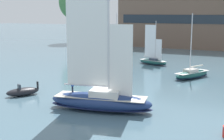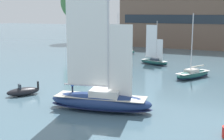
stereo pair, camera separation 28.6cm
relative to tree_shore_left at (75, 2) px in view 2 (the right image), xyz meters
name	(u,v)px [view 2 (the right image)]	position (x,y,z in m)	size (l,w,h in m)	color
ground_plane	(100,110)	(44.49, -65.81, -14.09)	(400.00, 400.00, 0.00)	slate
waterfront_building	(185,20)	(38.06, 3.91, -5.84)	(38.30, 18.52, 16.43)	brown
tree_shore_left	(75,2)	(0.00, 0.00, 0.00)	(9.78, 9.78, 20.13)	#4C3828
sailboat_main	(101,99)	(44.51, -65.80, -12.85)	(12.04, 5.29, 16.00)	navy
sailboat_moored_near_marina	(154,61)	(40.52, -34.23, -13.33)	(6.74, 3.71, 8.95)	#194C47
sailboat_moored_mid_channel	(120,52)	(27.77, -22.92, -13.39)	(7.72, 4.89, 10.32)	#194C47
sailboat_moored_far_slip	(193,74)	(50.43, -44.40, -13.37)	(5.48, 7.78, 10.55)	#194C47
motor_tender	(23,91)	(32.46, -64.64, -13.56)	(3.76, 4.48, 1.63)	black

